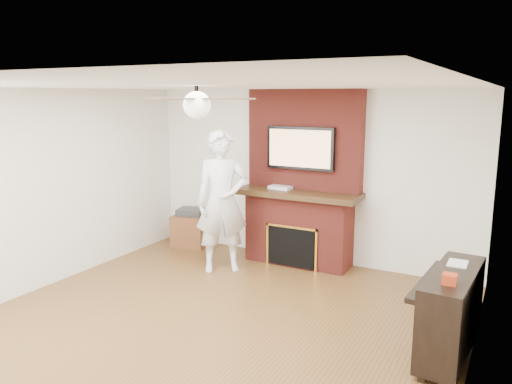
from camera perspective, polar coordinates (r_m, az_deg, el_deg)
The scene contains 12 objects.
room_shell at distance 4.95m, azimuth -6.50°, elevation -2.63°, with size 5.36×5.86×2.86m.
fireplace at distance 7.20m, azimuth 5.13°, elevation -0.40°, with size 1.78×0.64×2.50m.
tv at distance 7.05m, azimuth 5.08°, elevation 5.00°, with size 1.00×0.08×0.60m.
ceiling_fan at distance 4.82m, azimuth -6.78°, elevation 9.97°, with size 1.21×1.21×0.31m.
person at distance 6.85m, azimuth -3.89°, elevation -1.10°, with size 0.72×0.48×1.96m, color silver.
side_table at distance 8.22m, azimuth -7.41°, elevation -4.14°, with size 0.63×0.63×0.61m.
piano at distance 5.10m, azimuth 21.33°, elevation -12.54°, with size 0.55×1.28×0.91m.
cable_box at distance 7.20m, azimuth 2.81°, elevation 0.52°, with size 0.32×0.18×0.05m, color silver.
candle_orange at distance 7.30m, azimuth 3.29°, elevation -7.77°, with size 0.07×0.07×0.13m, color orange.
candle_green at distance 7.30m, azimuth 4.45°, elevation -7.91°, with size 0.07×0.07×0.10m, color #4F8334.
candle_cream at distance 7.19m, azimuth 4.98°, elevation -8.17°, with size 0.07×0.07×0.11m, color beige.
candle_blue at distance 7.20m, azimuth 6.14°, elevation -8.24°, with size 0.06×0.06×0.09m, color #34539C.
Camera 1 is at (2.75, -3.95, 2.41)m, focal length 35.00 mm.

